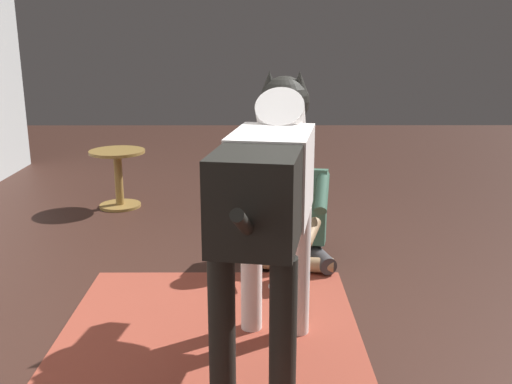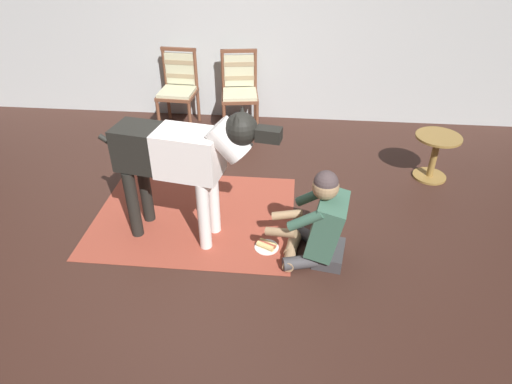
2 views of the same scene
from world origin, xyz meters
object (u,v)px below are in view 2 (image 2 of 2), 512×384
at_px(person_sitting_on_floor, 321,225).
at_px(round_side_table, 435,153).
at_px(dining_chair_right_of_pair, 240,87).
at_px(large_dog, 182,156).
at_px(hot_dog_on_plate, 267,246).
at_px(dining_chair_left_of_pair, 178,84).

distance_m(person_sitting_on_floor, round_side_table, 1.90).
xyz_separation_m(dining_chair_right_of_pair, large_dog, (-0.17, -2.36, 0.27)).
bearing_deg(hot_dog_on_plate, dining_chair_left_of_pair, 118.40).
bearing_deg(person_sitting_on_floor, dining_chair_left_of_pair, 124.90).
relative_size(dining_chair_left_of_pair, large_dog, 0.63).
relative_size(person_sitting_on_floor, round_side_table, 1.70).
distance_m(dining_chair_right_of_pair, large_dog, 2.38).
bearing_deg(dining_chair_right_of_pair, person_sitting_on_floor, -68.91).
relative_size(dining_chair_right_of_pair, hot_dog_on_plate, 4.62).
height_order(dining_chair_left_of_pair, dining_chair_right_of_pair, same).
xyz_separation_m(person_sitting_on_floor, large_dog, (-1.15, 0.20, 0.46)).
bearing_deg(large_dog, round_side_table, 27.26).
height_order(dining_chair_right_of_pair, hot_dog_on_plate, dining_chair_right_of_pair).
distance_m(dining_chair_left_of_pair, person_sitting_on_floor, 3.12).
xyz_separation_m(dining_chair_left_of_pair, large_dog, (0.63, -2.36, 0.27)).
distance_m(dining_chair_left_of_pair, large_dog, 2.45).
xyz_separation_m(dining_chair_right_of_pair, person_sitting_on_floor, (0.98, -2.55, -0.19)).
height_order(dining_chair_left_of_pair, large_dog, large_dog).
distance_m(dining_chair_right_of_pair, person_sitting_on_floor, 2.74).
xyz_separation_m(person_sitting_on_floor, hot_dog_on_plate, (-0.44, 0.08, -0.32)).
xyz_separation_m(dining_chair_left_of_pair, hot_dog_on_plate, (1.34, -2.48, -0.52)).
height_order(dining_chair_left_of_pair, hot_dog_on_plate, dining_chair_left_of_pair).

